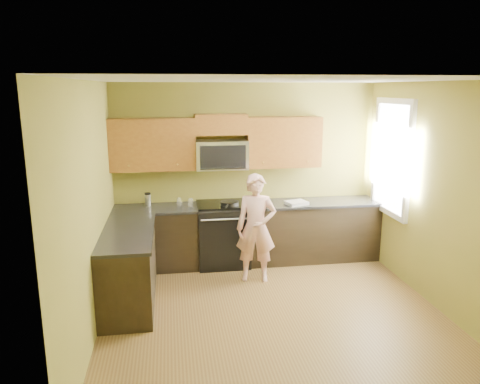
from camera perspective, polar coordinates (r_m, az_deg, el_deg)
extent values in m
plane|color=brown|center=(5.62, 4.19, -14.94)|extent=(4.00, 4.00, 0.00)
plane|color=white|center=(4.97, 4.71, 13.75)|extent=(4.00, 4.00, 0.00)
plane|color=olive|center=(7.05, 0.73, 2.50)|extent=(4.00, 0.00, 4.00)
plane|color=olive|center=(3.32, 12.44, -9.96)|extent=(4.00, 0.00, 4.00)
plane|color=olive|center=(5.07, -18.15, -2.28)|extent=(0.00, 4.00, 4.00)
plane|color=olive|center=(5.91, 23.66, -0.63)|extent=(0.00, 4.00, 4.00)
cube|color=black|center=(6.99, 1.12, -5.30)|extent=(4.00, 0.60, 0.88)
cube|color=black|center=(5.89, -13.69, -9.25)|extent=(0.60, 1.60, 0.88)
cube|color=black|center=(6.85, 1.15, -1.67)|extent=(4.00, 0.62, 0.04)
cube|color=black|center=(5.73, -13.84, -4.98)|extent=(0.62, 1.60, 0.04)
cube|color=brown|center=(6.74, -2.41, 8.44)|extent=(0.76, 0.33, 0.30)
imported|color=#EA7D75|center=(6.26, 2.02, -4.53)|extent=(0.61, 0.47, 1.50)
cube|color=#B27F47|center=(6.91, 6.25, -1.38)|extent=(0.12, 0.12, 0.01)
ellipsoid|color=silver|center=(6.72, -1.49, -1.52)|extent=(0.12, 0.13, 0.06)
ellipsoid|color=silver|center=(6.89, 2.80, -1.15)|extent=(0.15, 0.16, 0.07)
cube|color=white|center=(6.86, 7.05, -1.36)|extent=(0.36, 0.32, 0.05)
cylinder|color=silver|center=(6.79, -7.59, -1.22)|extent=(0.09, 0.09, 0.12)
cylinder|color=silver|center=(6.73, -6.21, -1.31)|extent=(0.08, 0.08, 0.12)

